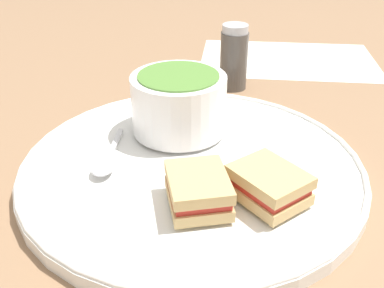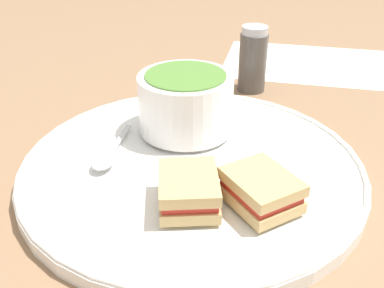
{
  "view_description": "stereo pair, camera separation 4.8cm",
  "coord_description": "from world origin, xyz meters",
  "views": [
    {
      "loc": [
        -0.36,
        -0.21,
        0.28
      ],
      "look_at": [
        0.0,
        0.0,
        0.04
      ],
      "focal_mm": 42.0,
      "sensor_mm": 36.0,
      "label": 1
    },
    {
      "loc": [
        -0.34,
        -0.25,
        0.28
      ],
      "look_at": [
        0.0,
        0.0,
        0.04
      ],
      "focal_mm": 42.0,
      "sensor_mm": 36.0,
      "label": 2
    }
  ],
  "objects": [
    {
      "name": "ground_plane",
      "position": [
        0.0,
        0.0,
        0.0
      ],
      "size": [
        2.4,
        2.4,
        0.0
      ],
      "primitive_type": "plane",
      "color": "#8E6B4C"
    },
    {
      "name": "plate",
      "position": [
        0.0,
        0.0,
        0.01
      ],
      "size": [
        0.38,
        0.38,
        0.02
      ],
      "color": "white",
      "rests_on": "ground_plane"
    },
    {
      "name": "soup_bowl",
      "position": [
        0.05,
        0.05,
        0.06
      ],
      "size": [
        0.11,
        0.11,
        0.07
      ],
      "color": "white",
      "rests_on": "plate"
    },
    {
      "name": "spoon",
      "position": [
        -0.06,
        0.07,
        0.02
      ],
      "size": [
        0.1,
        0.06,
        0.01
      ],
      "rotation": [
        0.0,
        0.0,
        9.87
      ],
      "color": "silver",
      "rests_on": "plate"
    },
    {
      "name": "sandwich_half_near",
      "position": [
        -0.06,
        -0.04,
        0.04
      ],
      "size": [
        0.09,
        0.09,
        0.03
      ],
      "rotation": [
        0.0,
        0.0,
        3.84
      ],
      "color": "tan",
      "rests_on": "plate"
    },
    {
      "name": "sandwich_half_far",
      "position": [
        -0.02,
        -0.1,
        0.04
      ],
      "size": [
        0.08,
        0.09,
        0.03
      ],
      "rotation": [
        0.0,
        0.0,
        4.3
      ],
      "color": "tan",
      "rests_on": "plate"
    },
    {
      "name": "salt_shaker",
      "position": [
        0.25,
        0.07,
        0.05
      ],
      "size": [
        0.04,
        0.04,
        0.1
      ],
      "color": "#4C4742",
      "rests_on": "ground_plane"
    },
    {
      "name": "menu_sheet",
      "position": [
        0.42,
        0.03,
        0.0
      ],
      "size": [
        0.32,
        0.37,
        0.0
      ],
      "rotation": [
        0.0,
        0.0,
        0.42
      ],
      "color": "white",
      "rests_on": "ground_plane"
    }
  ]
}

